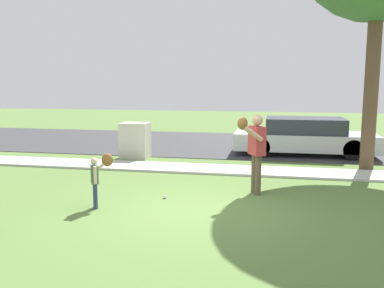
{
  "coord_description": "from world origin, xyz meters",
  "views": [
    {
      "loc": [
        1.35,
        -7.37,
        2.39
      ],
      "look_at": [
        -0.48,
        1.75,
        1.0
      ],
      "focal_mm": 38.17,
      "sensor_mm": 36.0,
      "label": 1
    }
  ],
  "objects_px": {
    "person_adult": "(255,146)",
    "parked_sedan_silver": "(304,136)",
    "person_child": "(98,173)",
    "baseball": "(165,197)",
    "utility_cabinet": "(135,141)"
  },
  "relations": [
    {
      "from": "person_adult",
      "to": "parked_sedan_silver",
      "type": "bearing_deg",
      "value": -133.58
    },
    {
      "from": "person_adult",
      "to": "person_child",
      "type": "bearing_deg",
      "value": -0.97
    },
    {
      "from": "person_child",
      "to": "baseball",
      "type": "relative_size",
      "value": 14.01
    },
    {
      "from": "utility_cabinet",
      "to": "parked_sedan_silver",
      "type": "relative_size",
      "value": 0.25
    },
    {
      "from": "person_child",
      "to": "parked_sedan_silver",
      "type": "height_order",
      "value": "parked_sedan_silver"
    },
    {
      "from": "baseball",
      "to": "person_child",
      "type": "bearing_deg",
      "value": -142.79
    },
    {
      "from": "utility_cabinet",
      "to": "parked_sedan_silver",
      "type": "distance_m",
      "value": 5.62
    },
    {
      "from": "person_child",
      "to": "baseball",
      "type": "height_order",
      "value": "person_child"
    },
    {
      "from": "person_adult",
      "to": "utility_cabinet",
      "type": "relative_size",
      "value": 1.51
    },
    {
      "from": "person_child",
      "to": "parked_sedan_silver",
      "type": "xyz_separation_m",
      "value": [
        4.3,
        6.85,
        -0.05
      ]
    },
    {
      "from": "baseball",
      "to": "utility_cabinet",
      "type": "bearing_deg",
      "value": 116.45
    },
    {
      "from": "person_adult",
      "to": "utility_cabinet",
      "type": "height_order",
      "value": "person_adult"
    },
    {
      "from": "person_adult",
      "to": "baseball",
      "type": "bearing_deg",
      "value": -7.48
    },
    {
      "from": "person_adult",
      "to": "parked_sedan_silver",
      "type": "distance_m",
      "value": 5.5
    },
    {
      "from": "person_adult",
      "to": "utility_cabinet",
      "type": "distance_m",
      "value": 5.36
    }
  ]
}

